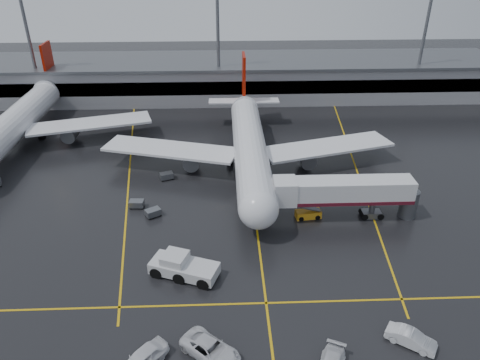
{
  "coord_description": "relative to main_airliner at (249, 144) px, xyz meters",
  "views": [
    {
      "loc": [
        -4.18,
        -57.49,
        34.61
      ],
      "look_at": [
        -2.0,
        -2.0,
        4.0
      ],
      "focal_mm": 33.73,
      "sensor_mm": 36.0,
      "label": 1
    }
  ],
  "objects": [
    {
      "name": "service_van_c",
      "position": [
        13.26,
        -37.67,
        -3.43
      ],
      "size": [
        4.8,
        4.02,
        1.55
      ],
      "primitive_type": "imported",
      "rotation": [
        0.0,
        0.0,
        0.97
      ],
      "color": "silver",
      "rests_on": "ground"
    },
    {
      "name": "baggage_cart_b",
      "position": [
        -16.79,
        -11.98,
        -3.58
      ],
      "size": [
        2.07,
        1.41,
        1.12
      ],
      "color": "#595B60",
      "rests_on": "ground"
    },
    {
      "name": "terminal",
      "position": [
        0.0,
        38.23,
        0.11
      ],
      "size": [
        122.0,
        19.0,
        8.6
      ],
      "color": "gray",
      "rests_on": "ground"
    },
    {
      "name": "apron_line_stop",
      "position": [
        0.0,
        -31.7,
        -4.2
      ],
      "size": [
        60.0,
        0.25,
        0.02
      ],
      "primitive_type": "cube",
      "color": "gold",
      "rests_on": "ground"
    },
    {
      "name": "baggage_cart_a",
      "position": [
        -14.15,
        -14.39,
        -3.58
      ],
      "size": [
        2.39,
        2.16,
        1.12
      ],
      "color": "#595B60",
      "rests_on": "ground"
    },
    {
      "name": "apron_line_centre",
      "position": [
        0.0,
        -9.7,
        -4.2
      ],
      "size": [
        0.25,
        90.0,
        0.02
      ],
      "primitive_type": "cube",
      "color": "gold",
      "rests_on": "ground"
    },
    {
      "name": "belt_loader",
      "position": [
        7.26,
        -15.51,
        -3.67
      ],
      "size": [
        3.63,
        1.99,
        2.2
      ],
      "color": "orange",
      "rests_on": "ground"
    },
    {
      "name": "baggage_cart_c",
      "position": [
        -13.38,
        -3.72,
        -3.58
      ],
      "size": [
        2.32,
        1.88,
        1.12
      ],
      "color": "#595B60",
      "rests_on": "ground"
    },
    {
      "name": "service_van_d",
      "position": [
        -11.89,
        -39.12,
        -3.33
      ],
      "size": [
        4.97,
        5.27,
        1.76
      ],
      "primitive_type": "imported",
      "rotation": [
        0.0,
        0.0,
        -0.72
      ],
      "color": "silver",
      "rests_on": "ground"
    },
    {
      "name": "second_airliner",
      "position": [
        -42.0,
        12.0,
        0.0
      ],
      "size": [
        48.8,
        45.6,
        14.1
      ],
      "color": "silver",
      "rests_on": "ground"
    },
    {
      "name": "main_airliner",
      "position": [
        0.0,
        0.0,
        0.0
      ],
      "size": [
        48.8,
        45.6,
        14.1
      ],
      "color": "silver",
      "rests_on": "ground"
    },
    {
      "name": "service_van_a",
      "position": [
        -5.76,
        -38.29,
        -3.37
      ],
      "size": [
        6.4,
        6.06,
        1.68
      ],
      "primitive_type": "imported",
      "rotation": [
        0.0,
        0.0,
        0.86
      ],
      "color": "silver",
      "rests_on": "ground"
    },
    {
      "name": "light_mast_right",
      "position": [
        40.0,
        32.3,
        10.27
      ],
      "size": [
        3.0,
        1.2,
        25.45
      ],
      "color": "#595B60",
      "rests_on": "ground"
    },
    {
      "name": "apron_line_left",
      "position": [
        -20.0,
        0.3,
        -4.2
      ],
      "size": [
        9.99,
        69.35,
        0.02
      ],
      "primitive_type": "cube",
      "rotation": [
        0.0,
        0.0,
        0.14
      ],
      "color": "gold",
      "rests_on": "ground"
    },
    {
      "name": "light_mast_left",
      "position": [
        -45.0,
        32.3,
        10.27
      ],
      "size": [
        3.0,
        1.2,
        25.45
      ],
      "color": "#595B60",
      "rests_on": "ground"
    },
    {
      "name": "light_mast_mid",
      "position": [
        -5.0,
        32.3,
        10.27
      ],
      "size": [
        3.0,
        1.2,
        25.45
      ],
      "color": "#595B60",
      "rests_on": "ground"
    },
    {
      "name": "ground",
      "position": [
        0.0,
        -9.7,
        -4.21
      ],
      "size": [
        220.0,
        220.0,
        0.0
      ],
      "primitive_type": "plane",
      "color": "black",
      "rests_on": "ground"
    },
    {
      "name": "pushback_tractor",
      "position": [
        -9.17,
        -26.75,
        -3.1
      ],
      "size": [
        8.36,
        5.66,
        2.77
      ],
      "color": "silver",
      "rests_on": "ground"
    },
    {
      "name": "jet_bridge",
      "position": [
        11.87,
        -15.7,
        -0.28
      ],
      "size": [
        19.9,
        3.4,
        6.05
      ],
      "color": "silver",
      "rests_on": "ground"
    },
    {
      "name": "apron_line_right",
      "position": [
        18.0,
        0.3,
        -4.2
      ],
      "size": [
        7.57,
        69.64,
        0.02
      ],
      "primitive_type": "cube",
      "rotation": [
        0.0,
        0.0,
        -0.1
      ],
      "color": "gold",
      "rests_on": "ground"
    }
  ]
}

